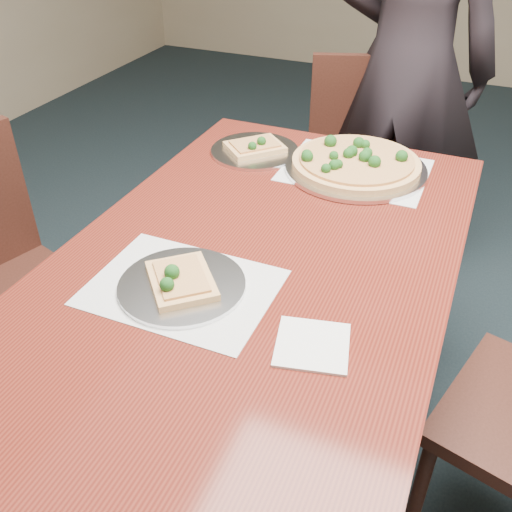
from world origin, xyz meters
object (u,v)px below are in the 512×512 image
at_px(diner, 408,67).
at_px(slice_plate_near, 181,283).
at_px(dining_table, 256,287).
at_px(chair_far, 360,163).
at_px(slice_plate_far, 255,149).
at_px(pizza_pan, 355,163).

relative_size(diner, slice_plate_near, 6.29).
bearing_deg(dining_table, diner, 84.62).
relative_size(dining_table, chair_far, 1.65).
height_order(diner, slice_plate_far, diner).
xyz_separation_m(dining_table, diner, (0.11, 1.18, 0.22)).
height_order(slice_plate_near, slice_plate_far, slice_plate_near).
height_order(chair_far, diner, diner).
xyz_separation_m(dining_table, chair_far, (-0.00, 1.07, -0.14)).
bearing_deg(diner, chair_far, 48.26).
relative_size(chair_far, slice_plate_far, 3.25).
xyz_separation_m(chair_far, slice_plate_far, (-0.23, -0.54, 0.25)).
height_order(dining_table, slice_plate_far, slice_plate_far).
bearing_deg(dining_table, pizza_pan, 79.60).
xyz_separation_m(pizza_pan, slice_plate_near, (-0.20, -0.71, -0.01)).
bearing_deg(pizza_pan, slice_plate_far, -179.96).
relative_size(chair_far, pizza_pan, 2.15).
height_order(pizza_pan, slice_plate_far, pizza_pan).
xyz_separation_m(diner, pizza_pan, (-0.01, -0.66, -0.11)).
bearing_deg(slice_plate_far, dining_table, -66.57).
relative_size(chair_far, slice_plate_near, 3.25).
relative_size(chair_far, diner, 0.52).
height_order(diner, slice_plate_near, diner).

